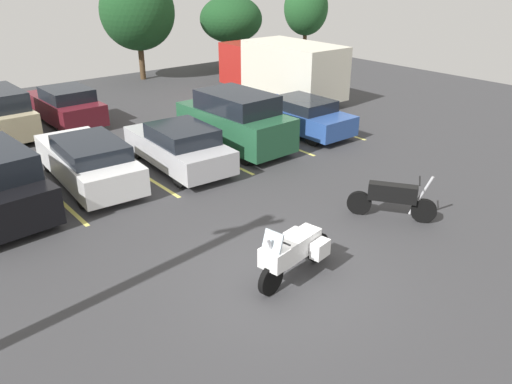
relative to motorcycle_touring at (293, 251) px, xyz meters
name	(u,v)px	position (x,y,z in m)	size (l,w,h in m)	color
ground	(285,279)	(-0.11, 0.10, -0.71)	(44.00, 44.00, 0.10)	#38383A
motorcycle_touring	(293,251)	(0.00, 0.00, 0.00)	(2.31, 1.01, 1.38)	black
motorcycle_second	(393,198)	(3.88, 0.41, -0.08)	(1.37, 1.95, 1.29)	black
parking_stripes	(99,183)	(-1.09, 7.42, -0.65)	(19.07, 4.87, 0.01)	#EAE066
car_white	(88,161)	(-1.24, 7.62, 0.05)	(2.08, 4.95, 1.43)	white
car_silver	(179,146)	(1.53, 7.04, 0.06)	(2.02, 4.54, 1.44)	#B7B7BC
car_green	(235,121)	(4.10, 7.43, 0.34)	(2.06, 4.62, 2.02)	#235638
car_blue	(299,115)	(7.17, 7.36, 0.02)	(1.80, 4.62, 1.35)	#2D519E
car_far_maroon	(66,105)	(0.54, 14.27, 0.08)	(1.84, 4.44, 1.52)	maroon
box_truck	(281,68)	(10.22, 11.84, 0.81)	(2.56, 6.87, 2.72)	#A51E19
tree_left	(137,12)	(7.10, 20.13, 2.98)	(4.03, 4.03, 5.69)	#4C3823
tree_far_left	(306,8)	(19.36, 19.62, 2.58)	(2.98, 2.98, 5.03)	#4C3823
tree_rear	(231,19)	(12.69, 19.16, 2.32)	(3.72, 3.72, 4.35)	#4C3823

